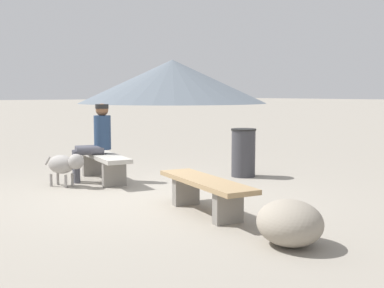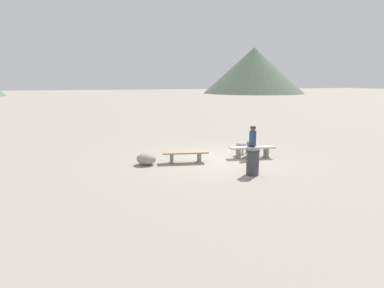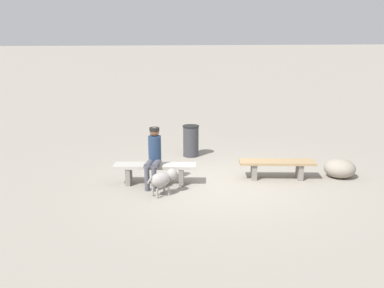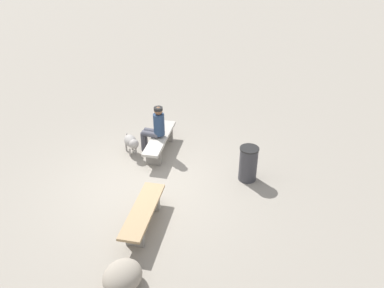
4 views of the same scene
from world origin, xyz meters
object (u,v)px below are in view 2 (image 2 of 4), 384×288
bench_right (252,150)px  trash_bin (253,162)px  dog (242,146)px  boulder (146,159)px  seated_person (252,139)px  bench_left (185,155)px

bench_right → trash_bin: (-1.14, -2.21, 0.09)m
dog → boulder: bearing=-21.7°
seated_person → dog: 0.75m
bench_left → bench_right: (2.86, -0.03, 0.03)m
dog → boulder: (-4.23, -0.57, -0.14)m
bench_right → dog: dog is taller
trash_bin → bench_right: bearing=62.7°
bench_left → boulder: boulder is taller
seated_person → boulder: seated_person is taller
bench_left → boulder: bearing=-175.8°
bench_left → bench_right: 2.86m
bench_left → trash_bin: bearing=-43.1°
seated_person → boulder: (-4.39, 0.06, -0.52)m
bench_left → dog: bearing=23.9°
trash_bin → boulder: (-3.22, 2.38, -0.21)m
seated_person → boulder: bearing=-164.0°
bench_left → dog: size_ratio=2.70×
dog → seated_person: bearing=74.8°
bench_left → dog: (2.73, 0.70, 0.05)m
bench_right → boulder: bearing=-172.8°
bench_left → bench_right: bearing=8.8°
bench_left → seated_person: bearing=11.0°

